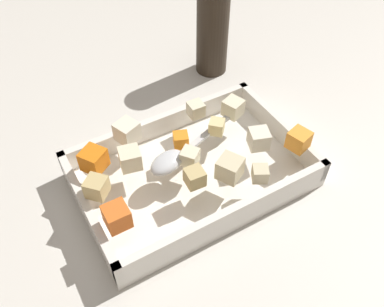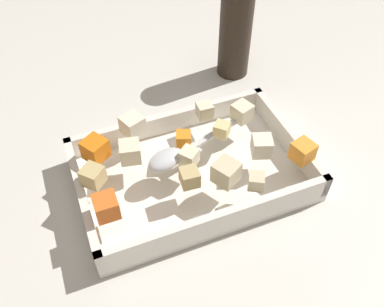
% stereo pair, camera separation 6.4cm
% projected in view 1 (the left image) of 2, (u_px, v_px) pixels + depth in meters
% --- Properties ---
extents(ground_plane, '(4.00, 4.00, 0.00)m').
position_uv_depth(ground_plane, '(193.00, 189.00, 0.67)').
color(ground_plane, beige).
extents(baking_dish, '(0.36, 0.23, 0.05)m').
position_uv_depth(baking_dish, '(192.00, 174.00, 0.67)').
color(baking_dish, white).
rests_on(baking_dish, ground_plane).
extents(carrot_chunk_far_right, '(0.03, 0.03, 0.02)m').
position_uv_depth(carrot_chunk_far_right, '(181.00, 140.00, 0.66)').
color(carrot_chunk_far_right, orange).
rests_on(carrot_chunk_far_right, baking_dish).
extents(carrot_chunk_near_spoon, '(0.05, 0.05, 0.03)m').
position_uv_depth(carrot_chunk_near_spoon, '(94.00, 160.00, 0.62)').
color(carrot_chunk_near_spoon, orange).
rests_on(carrot_chunk_near_spoon, baking_dish).
extents(carrot_chunk_heap_side, '(0.04, 0.04, 0.03)m').
position_uv_depth(carrot_chunk_heap_side, '(299.00, 140.00, 0.65)').
color(carrot_chunk_heap_side, orange).
rests_on(carrot_chunk_heap_side, baking_dish).
extents(carrot_chunk_under_handle, '(0.03, 0.03, 0.03)m').
position_uv_depth(carrot_chunk_under_handle, '(117.00, 217.00, 0.55)').
color(carrot_chunk_under_handle, orange).
rests_on(carrot_chunk_under_handle, baking_dish).
extents(potato_chunk_corner_ne, '(0.03, 0.03, 0.02)m').
position_uv_depth(potato_chunk_corner_ne, '(217.00, 127.00, 0.68)').
color(potato_chunk_corner_ne, '#E0CC89').
rests_on(potato_chunk_corner_ne, baking_dish).
extents(potato_chunk_mid_left, '(0.03, 0.03, 0.03)m').
position_uv_depth(potato_chunk_mid_left, '(196.00, 109.00, 0.71)').
color(potato_chunk_mid_left, beige).
rests_on(potato_chunk_mid_left, baking_dish).
extents(potato_chunk_mid_right, '(0.05, 0.05, 0.03)m').
position_uv_depth(potato_chunk_mid_right, '(230.00, 168.00, 0.61)').
color(potato_chunk_mid_right, beige).
rests_on(potato_chunk_mid_right, baking_dish).
extents(potato_chunk_near_left, '(0.04, 0.04, 0.03)m').
position_uv_depth(potato_chunk_near_left, '(192.00, 156.00, 0.63)').
color(potato_chunk_near_left, beige).
rests_on(potato_chunk_near_left, baking_dish).
extents(potato_chunk_rim_edge, '(0.03, 0.03, 0.02)m').
position_uv_depth(potato_chunk_rim_edge, '(260.00, 174.00, 0.61)').
color(potato_chunk_rim_edge, beige).
rests_on(potato_chunk_rim_edge, baking_dish).
extents(potato_chunk_back_center, '(0.03, 0.03, 0.03)m').
position_uv_depth(potato_chunk_back_center, '(195.00, 177.00, 0.60)').
color(potato_chunk_back_center, tan).
rests_on(potato_chunk_back_center, baking_dish).
extents(potato_chunk_far_left, '(0.04, 0.04, 0.03)m').
position_uv_depth(potato_chunk_far_left, '(97.00, 187.00, 0.59)').
color(potato_chunk_far_left, tan).
rests_on(potato_chunk_far_left, baking_dish).
extents(potato_chunk_center, '(0.04, 0.04, 0.03)m').
position_uv_depth(potato_chunk_center, '(233.00, 108.00, 0.70)').
color(potato_chunk_center, beige).
rests_on(potato_chunk_center, baking_dish).
extents(potato_chunk_near_right, '(0.04, 0.04, 0.03)m').
position_uv_depth(potato_chunk_near_right, '(130.00, 158.00, 0.62)').
color(potato_chunk_near_right, beige).
rests_on(potato_chunk_near_right, baking_dish).
extents(parsnip_chunk_corner_nw, '(0.04, 0.04, 0.03)m').
position_uv_depth(parsnip_chunk_corner_nw, '(127.00, 131.00, 0.66)').
color(parsnip_chunk_corner_nw, silver).
rests_on(parsnip_chunk_corner_nw, baking_dish).
extents(parsnip_chunk_heap_top, '(0.04, 0.04, 0.03)m').
position_uv_depth(parsnip_chunk_heap_top, '(259.00, 139.00, 0.65)').
color(parsnip_chunk_heap_top, silver).
rests_on(parsnip_chunk_heap_top, baking_dish).
extents(serving_spoon, '(0.20, 0.09, 0.02)m').
position_uv_depth(serving_spoon, '(173.00, 158.00, 0.63)').
color(serving_spoon, silver).
rests_on(serving_spoon, baking_dish).
extents(pepper_mill, '(0.06, 0.06, 0.22)m').
position_uv_depth(pepper_mill, '(213.00, 26.00, 0.82)').
color(pepper_mill, '#2D2319').
rests_on(pepper_mill, ground_plane).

